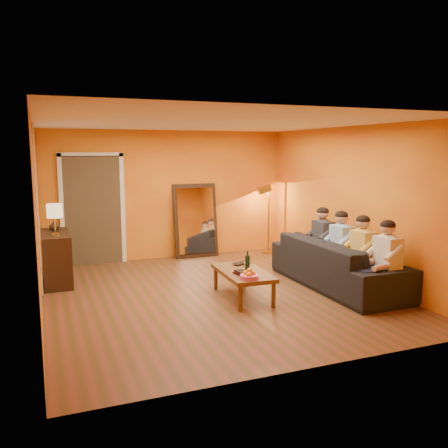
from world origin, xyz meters
name	(u,v)px	position (x,y,z in m)	size (l,w,h in m)	color
room_shell	(206,208)	(0.00, 0.37, 1.30)	(5.00, 5.50, 2.60)	brown
white_accent	(38,205)	(-2.48, 1.75, 1.30)	(0.02, 1.90, 2.58)	white
doorway_recess	(92,210)	(-1.50, 2.83, 1.05)	(1.06, 0.30, 2.10)	#3F2D19
door_jamb_left	(62,212)	(-2.07, 2.71, 1.05)	(0.08, 0.06, 2.20)	white
door_jamb_right	(123,209)	(-0.93, 2.71, 1.05)	(0.08, 0.06, 2.20)	white
door_header	(91,155)	(-1.50, 2.71, 2.12)	(1.22, 0.06, 0.08)	white
mirror_frame	(195,220)	(0.55, 2.63, 0.76)	(0.92, 0.06, 1.52)	black
mirror_glass	(196,221)	(0.55, 2.59, 0.76)	(0.78, 0.02, 1.36)	white
sideboard	(56,258)	(-2.24, 1.55, 0.42)	(0.44, 1.18, 0.85)	black
table_lamp	(55,220)	(-2.24, 1.25, 1.10)	(0.24, 0.24, 0.51)	beige
sofa	(338,263)	(2.00, -0.35, 0.39)	(1.04, 2.65, 0.77)	black
coffee_table	(243,284)	(0.31, -0.37, 0.21)	(0.62, 1.22, 0.42)	brown
floor_lamp	(269,220)	(2.10, 2.33, 0.72)	(0.30, 0.24, 1.44)	gold
dog	(318,262)	(1.82, -0.07, 0.36)	(0.39, 0.60, 0.71)	olive
person_far_left	(387,262)	(2.13, -1.35, 0.61)	(0.70, 0.44, 1.22)	beige
person_mid_left	(363,255)	(2.13, -0.80, 0.61)	(0.70, 0.44, 1.22)	gold
person_mid_right	(341,248)	(2.13, -0.25, 0.61)	(0.70, 0.44, 1.22)	#8FAEDD
person_far_right	(323,242)	(2.13, 0.30, 0.61)	(0.70, 0.44, 1.22)	#2E2E33
fruit_bowl	(249,273)	(0.21, -0.82, 0.50)	(0.26, 0.26, 0.16)	#D44A7E
wine_bottle	(247,261)	(0.36, -0.42, 0.58)	(0.07, 0.07, 0.31)	black
tumbler	(247,265)	(0.43, -0.25, 0.46)	(0.10, 0.10, 0.09)	#B27F3F
laptop	(244,264)	(0.49, -0.02, 0.43)	(0.36, 0.23, 0.03)	black
book_lower	(237,274)	(0.13, -0.57, 0.43)	(0.18, 0.25, 0.02)	black
book_mid	(237,273)	(0.14, -0.56, 0.45)	(0.17, 0.24, 0.02)	red
book_upper	(237,272)	(0.13, -0.58, 0.47)	(0.15, 0.21, 0.02)	black
vase	(54,225)	(-2.24, 1.80, 0.94)	(0.17, 0.17, 0.18)	black
flowers	(53,211)	(-2.24, 1.80, 1.18)	(0.17, 0.17, 0.42)	red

